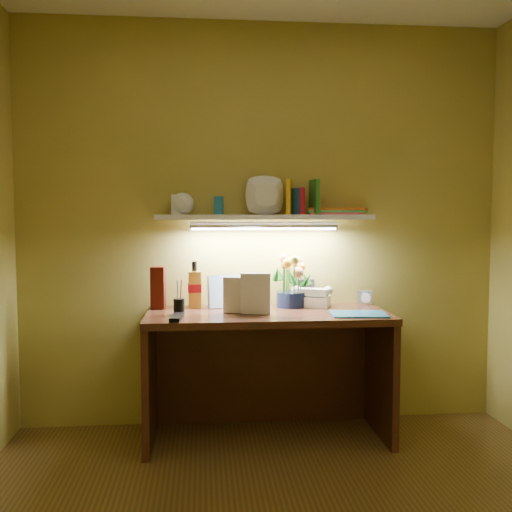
{
  "coord_description": "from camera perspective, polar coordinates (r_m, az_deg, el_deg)",
  "views": [
    {
      "loc": [
        -0.37,
        -2.05,
        1.31
      ],
      "look_at": [
        -0.05,
        1.35,
        1.07
      ],
      "focal_mm": 40.0,
      "sensor_mm": 36.0,
      "label": 1
    }
  ],
  "objects": [
    {
      "name": "desk",
      "position": [
        3.4,
        1.16,
        -11.86
      ],
      "size": [
        1.4,
        0.6,
        0.75
      ],
      "primitive_type": "cube",
      "color": "#32190D",
      "rests_on": "ground"
    },
    {
      "name": "flower_bouquet",
      "position": [
        3.5,
        3.55,
        -2.48
      ],
      "size": [
        0.25,
        0.25,
        0.32
      ],
      "primitive_type": null,
      "rotation": [
        0.0,
        0.0,
        -0.25
      ],
      "color": "#0C1532",
      "rests_on": "desk"
    },
    {
      "name": "telephone",
      "position": [
        3.54,
        5.6,
        -4.01
      ],
      "size": [
        0.26,
        0.23,
        0.13
      ],
      "primitive_type": null,
      "rotation": [
        0.0,
        0.0,
        -0.36
      ],
      "color": "#EBE3C5",
      "rests_on": "desk"
    },
    {
      "name": "desk_clock",
      "position": [
        3.67,
        10.84,
        -4.09
      ],
      "size": [
        0.1,
        0.07,
        0.09
      ],
      "primitive_type": "cube",
      "rotation": [
        0.0,
        0.0,
        -0.32
      ],
      "color": "silver",
      "rests_on": "desk"
    },
    {
      "name": "whisky_bottle",
      "position": [
        3.48,
        -6.17,
        -2.86
      ],
      "size": [
        0.08,
        0.08,
        0.28
      ],
      "primitive_type": null,
      "rotation": [
        0.0,
        0.0,
        0.07
      ],
      "color": "orange",
      "rests_on": "desk"
    },
    {
      "name": "whisky_box",
      "position": [
        3.47,
        -9.77,
        -3.16
      ],
      "size": [
        0.09,
        0.09,
        0.25
      ],
      "primitive_type": "cube",
      "rotation": [
        0.0,
        0.0,
        -0.08
      ],
      "color": "#4F130A",
      "rests_on": "desk"
    },
    {
      "name": "pen_cup",
      "position": [
        3.27,
        -7.71,
        -4.49
      ],
      "size": [
        0.07,
        0.07,
        0.15
      ],
      "primitive_type": "cylinder",
      "rotation": [
        0.0,
        0.0,
        0.13
      ],
      "color": "black",
      "rests_on": "desk"
    },
    {
      "name": "art_card",
      "position": [
        3.48,
        -3.26,
        -3.56
      ],
      "size": [
        0.2,
        0.1,
        0.2
      ],
      "primitive_type": null,
      "rotation": [
        0.0,
        0.0,
        0.33
      ],
      "color": "silver",
      "rests_on": "desk"
    },
    {
      "name": "tv_remote",
      "position": [
        3.12,
        -7.94,
        -6.07
      ],
      "size": [
        0.07,
        0.2,
        0.02
      ],
      "primitive_type": "cube",
      "rotation": [
        0.0,
        0.0,
        -0.09
      ],
      "color": "black",
      "rests_on": "desk"
    },
    {
      "name": "blue_folder",
      "position": [
        3.28,
        10.21,
        -5.73
      ],
      "size": [
        0.33,
        0.25,
        0.01
      ],
      "primitive_type": "cube",
      "rotation": [
        0.0,
        0.0,
        -0.09
      ],
      "color": "teal",
      "rests_on": "desk"
    },
    {
      "name": "desk_book_a",
      "position": [
        3.28,
        -3.32,
        -3.92
      ],
      "size": [
        0.15,
        0.06,
        0.21
      ],
      "primitive_type": "imported",
      "rotation": [
        0.0,
        0.0,
        -0.28
      ],
      "color": "beige",
      "rests_on": "desk"
    },
    {
      "name": "desk_book_b",
      "position": [
        3.24,
        -1.56,
        -3.76
      ],
      "size": [
        0.17,
        0.07,
        0.23
      ],
      "primitive_type": "imported",
      "rotation": [
        0.0,
        0.0,
        -0.28
      ],
      "color": "white",
      "rests_on": "desk"
    },
    {
      "name": "wall_shelf",
      "position": [
        3.46,
        1.34,
        4.48
      ],
      "size": [
        1.32,
        0.36,
        0.24
      ],
      "color": "white",
      "rests_on": "ground"
    }
  ]
}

